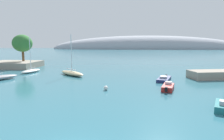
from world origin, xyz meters
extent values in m
cube|color=gray|center=(-29.91, 41.17, 0.84)|extent=(13.26, 10.23, 1.69)
cylinder|color=brown|center=(-27.96, 42.78, 3.09)|extent=(0.66, 0.66, 2.81)
ellipsoid|color=#337033|center=(-27.96, 42.78, 6.83)|extent=(5.50, 5.50, 4.95)
ellipsoid|color=#999EA8|center=(20.20, 249.17, 0.00)|extent=(252.32, 56.42, 35.08)
ellipsoid|color=white|center=(-19.92, 32.33, 0.36)|extent=(2.93, 6.16, 0.72)
cylinder|color=silver|center=(-19.92, 32.33, 4.46)|extent=(0.15, 0.15, 7.48)
cube|color=silver|center=(-19.88, 32.59, 1.07)|extent=(0.58, 2.64, 0.10)
ellipsoid|color=#C6B284|center=(-9.16, 29.37, 0.45)|extent=(7.39, 6.80, 0.91)
cylinder|color=silver|center=(-9.16, 29.37, 4.74)|extent=(0.16, 0.16, 7.66)
cube|color=silver|center=(-9.43, 29.61, 1.26)|extent=(2.79, 2.44, 0.10)
cube|color=navy|center=(9.43, 25.45, 0.27)|extent=(3.43, 5.76, 0.54)
cube|color=black|center=(10.31, 28.29, 0.41)|extent=(0.47, 0.53, 0.49)
cube|color=#B2B7C1|center=(9.19, 24.67, 0.74)|extent=(1.48, 1.58, 0.40)
cube|color=red|center=(8.86, 18.23, 0.35)|extent=(2.46, 4.09, 0.69)
cube|color=black|center=(8.26, 16.14, 0.52)|extent=(0.47, 0.52, 0.62)
cube|color=#B2B7C1|center=(9.02, 18.78, 0.89)|extent=(1.10, 1.13, 0.40)
sphere|color=silver|center=(-0.10, 16.92, 0.32)|extent=(0.64, 0.64, 0.64)
camera|label=1|loc=(3.70, -9.94, 6.61)|focal=30.88mm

